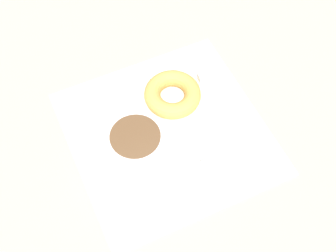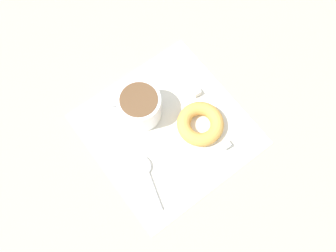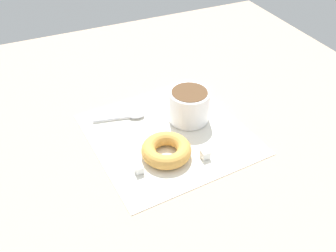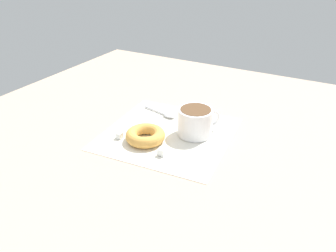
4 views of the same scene
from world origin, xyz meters
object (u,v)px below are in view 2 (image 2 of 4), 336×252
donut (200,124)px  spoon (147,171)px  sugar_cube_extra (226,145)px  coffee_cup (139,106)px  sugar_cube (196,92)px

donut → spoon: donut is taller
spoon → sugar_cube_extra: 17.16cm
coffee_cup → donut: 13.37cm
donut → sugar_cube: 7.69cm
coffee_cup → donut: size_ratio=1.06×
coffee_cup → spoon: (-5.51, -11.88, -3.29)cm
coffee_cup → donut: bearing=-46.5°
sugar_cube → sugar_cube_extra: 13.40cm
donut → sugar_cube_extra: (2.04, -6.54, -0.69)cm
spoon → sugar_cube_extra: (16.63, -4.22, 0.35)cm
coffee_cup → donut: coffee_cup is taller
sugar_cube → spoon: bearing=-153.4°
donut → spoon: size_ratio=0.85×
coffee_cup → spoon: size_ratio=0.90×
coffee_cup → sugar_cube_extra: coffee_cup is taller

